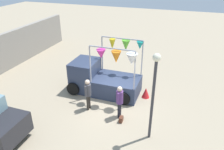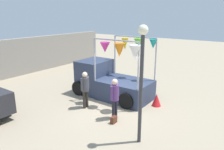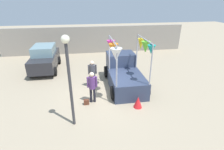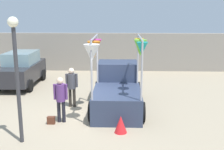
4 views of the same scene
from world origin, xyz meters
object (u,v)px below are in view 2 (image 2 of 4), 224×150
Objects in this scene: handbag at (114,120)px; street_lamp at (142,69)px; person_customer at (115,95)px; folded_kite_bundle_crimson at (157,100)px; person_vendor at (85,86)px; vendor_truck at (109,79)px.

handbag is 0.07× the size of street_lamp.
street_lamp is at bearing -119.05° from person_customer.
folded_kite_bundle_crimson is (3.16, 0.80, -2.27)m from street_lamp.
person_vendor is 0.44× the size of street_lamp.
person_customer is at bearing 29.74° from handbag.
person_customer is 0.44× the size of street_lamp.
person_customer is at bearing -93.72° from person_vendor.
vendor_truck is at bearing 49.42° from street_lamp.
handbag is at bearing -140.09° from vendor_truck.
person_vendor is 6.16× the size of handbag.
handbag is (-2.41, -2.02, -0.75)m from vendor_truck.
street_lamp is 6.57× the size of folded_kite_bundle_crimson.
person_customer is 0.99m from handbag.
person_customer is 1.00× the size of person_vendor.
handbag is 0.47× the size of folded_kite_bundle_crimson.
person_vendor is at bearing 76.53° from handbag.
street_lamp is (-0.58, -1.48, 2.43)m from handbag.
vendor_truck reaches higher than handbag.
street_lamp is at bearing -107.03° from person_vendor.
handbag is at bearing 68.52° from street_lamp.
person_vendor is 3.44m from folded_kite_bundle_crimson.
person_vendor is at bearing -177.47° from vendor_truck.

